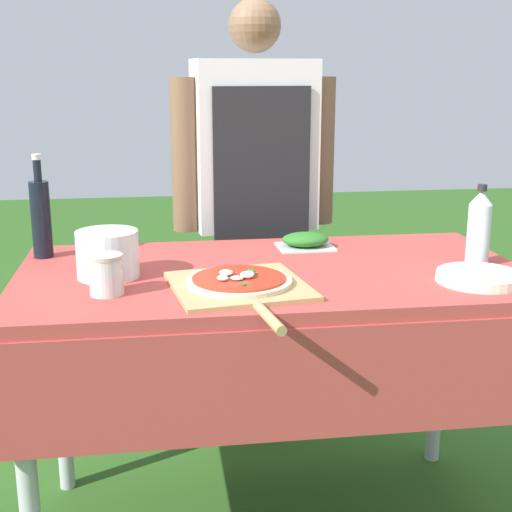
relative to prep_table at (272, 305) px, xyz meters
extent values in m
cube|color=#A83D38|center=(0.00, 0.00, 0.08)|extent=(1.39, 0.74, 0.04)
cube|color=#A83D38|center=(0.00, -0.37, -0.07)|extent=(1.39, 0.01, 0.28)
cube|color=#A83D38|center=(0.00, 0.37, -0.07)|extent=(1.39, 0.01, 0.28)
cube|color=#A83D38|center=(-0.70, 0.00, -0.07)|extent=(0.01, 0.74, 0.28)
cube|color=#A83D38|center=(0.70, 0.00, -0.07)|extent=(0.01, 0.74, 0.28)
cylinder|color=#B7B7BC|center=(-0.64, -0.31, -0.32)|extent=(0.05, 0.05, 0.78)
cylinder|color=#B7B7BC|center=(-0.64, 0.31, -0.32)|extent=(0.05, 0.05, 0.78)
cylinder|color=#B7B7BC|center=(0.64, 0.31, -0.32)|extent=(0.05, 0.05, 0.78)
cylinder|color=#70604C|center=(0.12, 0.66, -0.32)|extent=(0.12, 0.12, 0.79)
cylinder|color=#70604C|center=(-0.03, 0.64, -0.32)|extent=(0.12, 0.12, 0.79)
cube|color=silver|center=(0.04, 0.65, 0.38)|extent=(0.45, 0.23, 0.59)
cube|color=#232326|center=(0.06, 0.55, 0.15)|extent=(0.34, 0.05, 0.86)
cylinder|color=brown|center=(0.29, 0.68, 0.35)|extent=(0.09, 0.09, 0.53)
cylinder|color=brown|center=(-0.21, 0.62, 0.35)|extent=(0.09, 0.09, 0.53)
sphere|color=brown|center=(0.04, 0.65, 0.78)|extent=(0.18, 0.18, 0.18)
cube|color=tan|center=(-0.11, -0.16, 0.11)|extent=(0.37, 0.37, 0.01)
cylinder|color=tan|center=(-0.07, -0.41, 0.11)|extent=(0.05, 0.17, 0.02)
cylinder|color=beige|center=(-0.11, -0.16, 0.12)|extent=(0.27, 0.27, 0.01)
cylinder|color=red|center=(-0.11, -0.16, 0.13)|extent=(0.24, 0.24, 0.00)
ellipsoid|color=white|center=(-0.09, -0.17, 0.14)|extent=(0.05, 0.05, 0.02)
ellipsoid|color=white|center=(-0.15, -0.18, 0.14)|extent=(0.03, 0.04, 0.01)
ellipsoid|color=white|center=(-0.14, -0.14, 0.14)|extent=(0.04, 0.04, 0.01)
ellipsoid|color=white|center=(-0.12, -0.19, 0.14)|extent=(0.04, 0.04, 0.01)
ellipsoid|color=white|center=(-0.09, -0.16, 0.14)|extent=(0.04, 0.04, 0.01)
ellipsoid|color=white|center=(-0.08, -0.15, 0.14)|extent=(0.04, 0.03, 0.01)
ellipsoid|color=#286B23|center=(-0.08, -0.13, 0.13)|extent=(0.04, 0.03, 0.00)
ellipsoid|color=#286B23|center=(-0.07, -0.11, 0.13)|extent=(0.03, 0.04, 0.00)
ellipsoid|color=#286B23|center=(-0.11, -0.23, 0.13)|extent=(0.02, 0.03, 0.00)
cylinder|color=black|center=(-0.64, 0.23, 0.21)|extent=(0.06, 0.06, 0.22)
cylinder|color=black|center=(-0.64, 0.23, 0.36)|extent=(0.02, 0.02, 0.06)
cylinder|color=silver|center=(-0.64, 0.23, 0.40)|extent=(0.03, 0.03, 0.02)
cylinder|color=silver|center=(0.58, -0.03, 0.19)|extent=(0.06, 0.06, 0.17)
cone|color=silver|center=(0.58, -0.03, 0.29)|extent=(0.06, 0.06, 0.04)
cylinder|color=#232326|center=(0.58, -0.03, 0.32)|extent=(0.03, 0.03, 0.02)
cube|color=silver|center=(0.14, 0.23, 0.11)|extent=(0.17, 0.14, 0.01)
ellipsoid|color=#286B23|center=(0.14, 0.23, 0.13)|extent=(0.15, 0.12, 0.04)
cylinder|color=silver|center=(-0.44, -0.01, 0.17)|extent=(0.16, 0.16, 0.12)
cylinder|color=beige|center=(0.52, -0.19, 0.11)|extent=(0.22, 0.22, 0.00)
cylinder|color=beige|center=(0.52, -0.19, 0.11)|extent=(0.22, 0.22, 0.00)
cylinder|color=beige|center=(0.52, -0.19, 0.12)|extent=(0.22, 0.22, 0.00)
cylinder|color=beige|center=(0.52, -0.19, 0.12)|extent=(0.22, 0.22, 0.00)
cylinder|color=beige|center=(0.52, -0.19, 0.13)|extent=(0.22, 0.22, 0.00)
cylinder|color=silver|center=(-0.44, -0.17, 0.15)|extent=(0.08, 0.08, 0.09)
cylinder|color=red|center=(-0.44, -0.17, 0.13)|extent=(0.07, 0.07, 0.06)
cylinder|color=#B7B2A3|center=(-0.44, -0.17, 0.20)|extent=(0.08, 0.08, 0.01)
camera|label=1|loc=(-0.31, -1.87, 0.63)|focal=50.00mm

